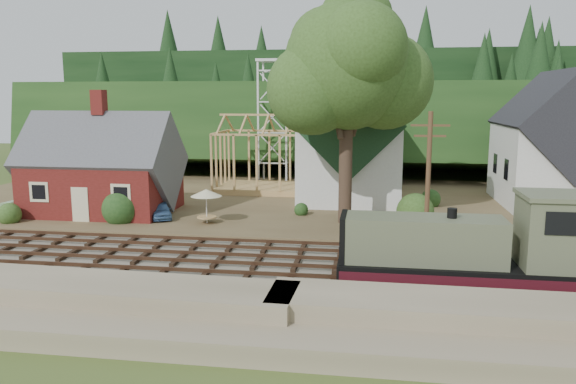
# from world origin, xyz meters

# --- Properties ---
(ground) EXTENTS (140.00, 140.00, 0.00)m
(ground) POSITION_xyz_m (0.00, 0.00, 0.00)
(ground) COLOR #384C1E
(ground) RESTS_ON ground
(embankment) EXTENTS (64.00, 5.00, 1.60)m
(embankment) POSITION_xyz_m (0.00, -8.50, 0.00)
(embankment) COLOR #7F7259
(embankment) RESTS_ON ground
(railroad_bed) EXTENTS (64.00, 11.00, 0.16)m
(railroad_bed) POSITION_xyz_m (0.00, 0.00, 0.08)
(railroad_bed) COLOR #726B5B
(railroad_bed) RESTS_ON ground
(village_flat) EXTENTS (64.00, 26.00, 0.30)m
(village_flat) POSITION_xyz_m (0.00, 18.00, 0.15)
(village_flat) COLOR brown
(village_flat) RESTS_ON ground
(hillside) EXTENTS (70.00, 28.96, 12.74)m
(hillside) POSITION_xyz_m (0.00, 42.00, 0.00)
(hillside) COLOR #1E3F19
(hillside) RESTS_ON ground
(ridge) EXTENTS (80.00, 20.00, 12.00)m
(ridge) POSITION_xyz_m (0.00, 58.00, 0.00)
(ridge) COLOR black
(ridge) RESTS_ON ground
(depot) EXTENTS (10.80, 7.41, 9.00)m
(depot) POSITION_xyz_m (-16.00, 11.00, 3.21)
(depot) COLOR #531612
(depot) RESTS_ON village_flat
(church) EXTENTS (8.40, 15.17, 13.00)m
(church) POSITION_xyz_m (2.00, 19.68, 5.18)
(church) COLOR silver
(church) RESTS_ON village_flat
(farmhouse) EXTENTS (8.40, 10.80, 10.60)m
(farmhouse) POSITION_xyz_m (18.00, 19.00, 4.87)
(farmhouse) COLOR silver
(farmhouse) RESTS_ON village_flat
(timber_frame) EXTENTS (8.20, 6.20, 6.99)m
(timber_frame) POSITION_xyz_m (-6.00, 22.00, 3.27)
(timber_frame) COLOR tan
(timber_frame) RESTS_ON village_flat
(lattice_tower) EXTENTS (3.20, 3.20, 12.12)m
(lattice_tower) POSITION_xyz_m (-6.00, 28.00, 10.03)
(lattice_tower) COLOR silver
(lattice_tower) RESTS_ON village_flat
(big_tree) EXTENTS (10.90, 8.40, 14.70)m
(big_tree) POSITION_xyz_m (2.17, 10.08, 10.22)
(big_tree) COLOR #38281E
(big_tree) RESTS_ON village_flat
(telegraph_pole_near) EXTENTS (2.20, 0.28, 8.00)m
(telegraph_pole_near) POSITION_xyz_m (7.00, 5.20, 4.25)
(telegraph_pole_near) COLOR #4C331E
(telegraph_pole_near) RESTS_ON ground
(locomotive) EXTENTS (11.55, 2.89, 4.63)m
(locomotive) POSITION_xyz_m (8.69, -3.00, 2.06)
(locomotive) COLOR black
(locomotive) RESTS_ON railroad_bed
(car_blue) EXTENTS (2.66, 3.61, 1.14)m
(car_blue) POSITION_xyz_m (-10.96, 9.37, 0.87)
(car_blue) COLOR #517BAE
(car_blue) RESTS_ON village_flat
(car_green) EXTENTS (3.55, 1.70, 1.12)m
(car_green) POSITION_xyz_m (-21.29, 8.38, 0.86)
(car_green) COLOR #7BA572
(car_green) RESTS_ON village_flat
(patio_set) EXTENTS (2.10, 2.10, 2.34)m
(patio_set) POSITION_xyz_m (-7.28, 8.34, 2.29)
(patio_set) COLOR silver
(patio_set) RESTS_ON village_flat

